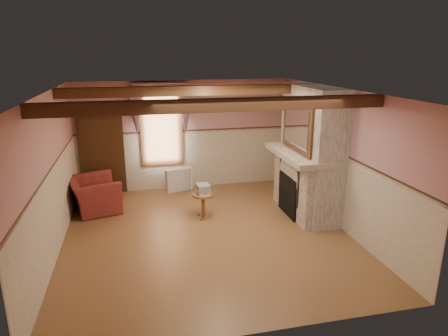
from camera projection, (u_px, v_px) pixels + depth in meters
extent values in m
cube|color=brown|center=(207.00, 234.00, 7.91)|extent=(5.50, 6.00, 0.01)
cube|color=silver|center=(205.00, 91.00, 7.12)|extent=(5.50, 6.00, 0.01)
cube|color=#B37C7F|center=(185.00, 135.00, 10.32)|extent=(5.50, 0.02, 2.80)
cube|color=#B37C7F|center=(252.00, 235.00, 4.71)|extent=(5.50, 0.02, 2.80)
cube|color=#B37C7F|center=(50.00, 176.00, 6.93)|extent=(0.02, 6.00, 2.80)
cube|color=#B37C7F|center=(339.00, 158.00, 8.11)|extent=(0.02, 6.00, 2.80)
cube|color=black|center=(291.00, 195.00, 8.77)|extent=(0.20, 0.95, 0.90)
imported|color=maroon|center=(94.00, 195.00, 9.00)|extent=(1.28, 1.39, 0.76)
cylinder|color=brown|center=(203.00, 206.00, 8.63)|extent=(0.53, 0.53, 0.55)
cube|color=#B7AD8C|center=(203.00, 189.00, 8.55)|extent=(0.28, 0.33, 0.20)
cube|color=silver|center=(179.00, 180.00, 10.30)|extent=(0.72, 0.37, 0.60)
imported|color=brown|center=(301.00, 148.00, 8.69)|extent=(0.31, 0.31, 0.08)
cube|color=black|center=(292.00, 140.00, 9.14)|extent=(0.14, 0.24, 0.20)
cylinder|color=gold|center=(292.00, 138.00, 9.16)|extent=(0.11, 0.11, 0.28)
cylinder|color=#B22615|center=(315.00, 154.00, 8.00)|extent=(0.06, 0.06, 0.16)
cylinder|color=gold|center=(313.00, 154.00, 8.10)|extent=(0.06, 0.06, 0.12)
cube|color=gray|center=(311.00, 152.00, 8.60)|extent=(0.85, 2.00, 2.80)
cube|color=gray|center=(304.00, 154.00, 8.57)|extent=(1.05, 2.05, 0.12)
cube|color=silver|center=(297.00, 126.00, 8.36)|extent=(0.06, 1.44, 1.04)
cube|color=black|center=(102.00, 153.00, 9.92)|extent=(1.10, 0.10, 2.10)
cube|color=white|center=(161.00, 127.00, 10.10)|extent=(1.06, 0.08, 2.02)
cube|color=gray|center=(161.00, 103.00, 9.84)|extent=(1.30, 0.14, 1.40)
cube|color=black|center=(219.00, 105.00, 6.03)|extent=(5.50, 0.18, 0.20)
cube|color=black|center=(195.00, 91.00, 8.27)|extent=(5.50, 0.18, 0.20)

